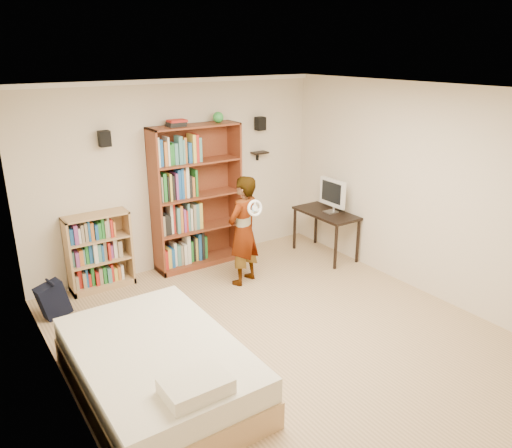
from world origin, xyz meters
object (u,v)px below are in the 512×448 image
Objects in this scene: low_bookshelf at (99,252)px; person at (243,231)px; daybed at (158,363)px; tall_bookshelf at (197,197)px; computer_desk at (325,234)px.

low_bookshelf is 1.94m from person.
low_bookshelf is 0.49× the size of daybed.
person is (1.68, -0.94, 0.24)m from low_bookshelf.
tall_bookshelf is 3.07m from daybed.
low_bookshelf is at bearing 165.56° from computer_desk.
tall_bookshelf is 1.38× the size of person.
tall_bookshelf is 0.98× the size of daybed.
tall_bookshelf is 2.08m from computer_desk.
person reaches higher than low_bookshelf.
person is at bearing -176.48° from computer_desk.
tall_bookshelf is 1.56m from low_bookshelf.
tall_bookshelf is 0.97m from person.
low_bookshelf is 3.37m from computer_desk.
tall_bookshelf reaches higher than computer_desk.
low_bookshelf is at bearing 178.62° from tall_bookshelf.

